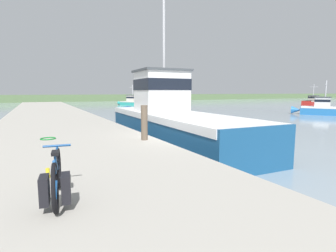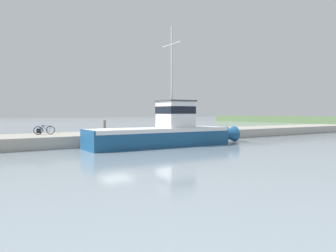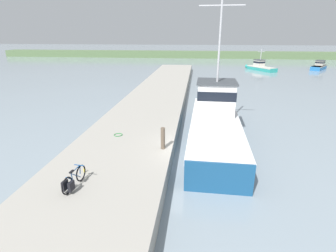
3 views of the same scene
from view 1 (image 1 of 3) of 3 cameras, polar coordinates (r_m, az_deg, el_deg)
The scene contains 12 objects.
ground_plane at distance 10.41m, azimuth 3.68°, elevation -7.14°, with size 320.00×320.00×0.00m, color #84939E.
dock_pier at distance 8.99m, azimuth -20.24°, elevation -6.82°, with size 5.84×80.00×0.95m, color #A39E93.
far_shoreline at distance 84.13m, azimuth -2.04°, elevation 6.27°, with size 180.00×5.00×1.88m, color #567047.
fishing_boat_main at distance 14.26m, azimuth -0.04°, elevation 1.90°, with size 3.51×14.59×10.06m.
boat_green_anchored at distance 34.74m, azimuth 31.13°, elevation 3.26°, with size 4.32×6.55×3.91m.
boat_blue_far at distance 61.57m, azimuth 28.95°, elevation 4.74°, with size 8.22×3.89×4.20m.
boat_orange_near at distance 59.95m, azimuth 2.66°, elevation 5.54°, with size 4.79×6.08×1.79m.
boat_white_moored at distance 52.48m, azimuth -7.49°, elevation 5.26°, with size 5.01×7.14×4.02m.
bicycle_touring at distance 4.37m, azimuth -23.12°, elevation -10.63°, with size 0.54×1.71×0.78m.
mooring_post at distance 9.14m, azimuth -5.18°, elevation 0.73°, with size 0.23×0.23×1.21m, color brown.
hose_coil at distance 10.27m, azimuth -24.67°, elevation -2.50°, with size 0.52×0.52×0.04m, color #197A2D.
water_bottle_by_bike at distance 5.70m, azimuth -24.69°, elevation -9.29°, with size 0.08×0.08×0.19m, color yellow.
Camera 1 is at (-5.11, -8.69, 2.61)m, focal length 28.00 mm.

